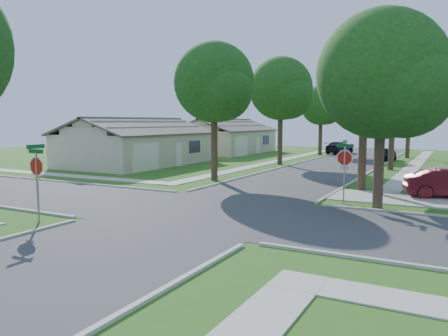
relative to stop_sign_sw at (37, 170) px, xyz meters
The scene contains 18 objects.
ground 6.95m from the stop_sign_sw, 45.00° to the left, with size 100.00×100.00×0.00m, color #2A5F1A.
road_ns 6.95m from the stop_sign_sw, 45.00° to the left, with size 7.00×100.00×0.02m, color #333335.
sidewalk_ne 32.61m from the stop_sign_sw, 70.62° to the left, with size 1.20×40.00×0.04m, color #9E9B91.
sidewalk_nw 30.80m from the stop_sign_sw, 92.61° to the left, with size 1.20×40.00×0.04m, color #9E9B91.
driveway 17.38m from the stop_sign_sw, 43.12° to the left, with size 8.80×3.60×0.05m, color #9E9B91.
stop_sign_sw is the anchor object (origin of this frame).
stop_sign_ne 13.29m from the stop_sign_sw, 45.00° to the left, with size 1.05×0.80×2.98m.
tree_e_near 17.04m from the stop_sign_sw, 55.41° to the left, with size 4.97×4.80×8.28m.
tree_e_mid 27.71m from the stop_sign_sw, 69.80° to the left, with size 5.59×5.40×9.21m.
tree_e_far 40.04m from the stop_sign_sw, 76.27° to the left, with size 5.17×5.00×8.72m.
tree_w_near 14.30m from the stop_sign_sw, 89.77° to the left, with size 5.38×5.20×8.97m.
tree_w_mid 26.09m from the stop_sign_sw, 89.87° to the left, with size 5.80×5.60×9.56m.
tree_w_far 38.86m from the stop_sign_sw, 89.93° to the left, with size 4.76×4.60×8.04m.
tree_ne_corner 14.64m from the stop_sign_sw, 38.84° to the left, with size 5.80×5.60×8.66m.
house_nw_near 22.71m from the stop_sign_sw, 119.83° to the left, with size 8.42×13.60×4.23m.
house_nw_far 38.40m from the stop_sign_sw, 107.10° to the left, with size 8.42×13.60×4.23m.
car_curb_east 35.12m from the stop_sign_sw, 76.99° to the left, with size 1.54×3.83×1.31m, color black.
car_curb_west 41.78m from the stop_sign_sw, 87.94° to the left, with size 2.04×5.02×1.46m, color black.
Camera 1 is at (9.28, -15.82, 3.83)m, focal length 35.00 mm.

